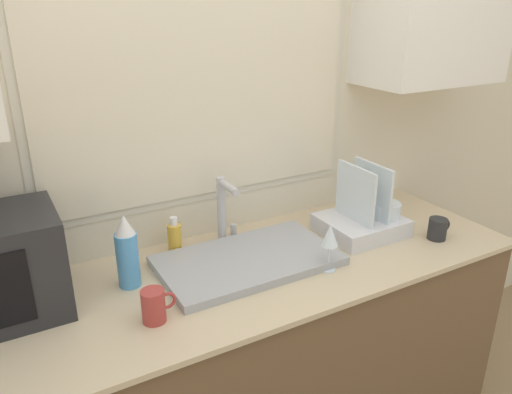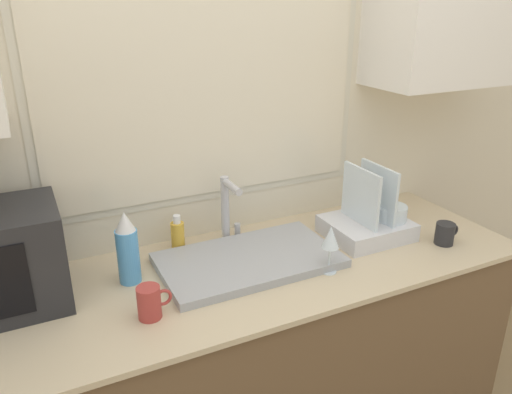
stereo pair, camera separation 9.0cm
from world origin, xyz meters
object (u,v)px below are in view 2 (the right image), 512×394
(faucet, at_px, (228,206))
(dish_rack, at_px, (369,221))
(mug_near_sink, at_px, (150,302))
(wine_glass, at_px, (331,239))
(soap_bottle, at_px, (178,235))
(spray_bottle, at_px, (128,249))

(faucet, relative_size, dish_rack, 0.85)
(mug_near_sink, height_order, wine_glass, wine_glass)
(faucet, xyz_separation_m, soap_bottle, (-0.20, 0.02, -0.09))
(faucet, bearing_deg, soap_bottle, 173.89)
(soap_bottle, xyz_separation_m, wine_glass, (0.42, -0.39, 0.07))
(mug_near_sink, bearing_deg, faucet, 41.45)
(faucet, xyz_separation_m, dish_rack, (0.52, -0.20, -0.09))
(spray_bottle, bearing_deg, mug_near_sink, -88.04)
(faucet, distance_m, mug_near_sink, 0.55)
(faucet, distance_m, soap_bottle, 0.22)
(dish_rack, bearing_deg, spray_bottle, 175.40)
(dish_rack, distance_m, mug_near_sink, 0.94)
(dish_rack, relative_size, spray_bottle, 1.23)
(faucet, bearing_deg, mug_near_sink, -138.55)
(faucet, height_order, soap_bottle, faucet)
(spray_bottle, relative_size, wine_glass, 1.45)
(mug_near_sink, bearing_deg, soap_bottle, 61.30)
(faucet, height_order, dish_rack, dish_rack)
(soap_bottle, distance_m, mug_near_sink, 0.43)
(soap_bottle, relative_size, wine_glass, 0.81)
(dish_rack, relative_size, mug_near_sink, 2.94)
(spray_bottle, xyz_separation_m, mug_near_sink, (0.01, -0.23, -0.07))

